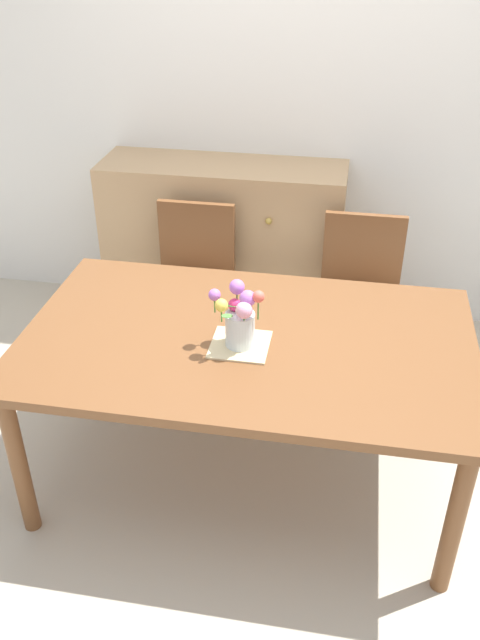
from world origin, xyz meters
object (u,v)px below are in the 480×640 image
(chair_left, at_px, (193,275))
(chair_right, at_px, (359,289))
(dining_table, at_px, (247,352))
(flower_vase, at_px, (239,318))
(dresser, at_px, (224,245))

(chair_left, distance_m, chair_right, 0.90)
(dining_table, relative_size, chair_right, 2.05)
(dining_table, bearing_deg, flower_vase, -105.68)
(dresser, bearing_deg, chair_right, -27.95)
(chair_left, xyz_separation_m, flower_vase, (0.43, -0.97, 0.36))
(chair_left, height_order, dresser, dresser)
(dresser, xyz_separation_m, flower_vase, (0.35, -1.40, 0.38))
(dining_table, height_order, flower_vase, flower_vase)
(chair_left, height_order, chair_right, same)
(chair_left, bearing_deg, dining_table, 116.67)
(dresser, distance_m, flower_vase, 1.49)
(flower_vase, bearing_deg, chair_left, 114.01)
(dining_table, height_order, chair_left, chair_left)
(dining_table, bearing_deg, chair_left, 116.67)
(chair_left, bearing_deg, dresser, -100.74)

